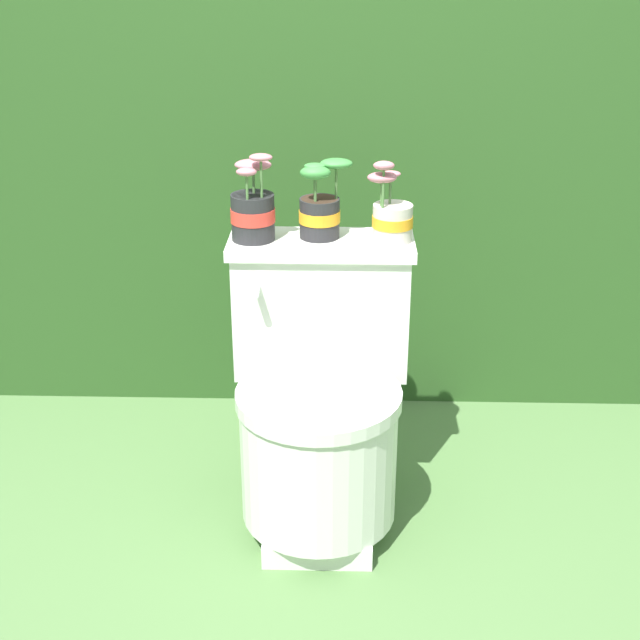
% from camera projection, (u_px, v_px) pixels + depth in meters
% --- Properties ---
extents(ground_plane, '(12.00, 12.00, 0.00)m').
position_uv_depth(ground_plane, '(317.00, 535.00, 2.43)').
color(ground_plane, '#4C703D').
extents(hedge_backdrop, '(3.15, 1.06, 1.53)m').
position_uv_depth(hedge_backdrop, '(327.00, 149.00, 3.29)').
color(hedge_backdrop, '#284C1E').
rests_on(hedge_backdrop, ground).
extents(toilet, '(0.49, 0.56, 0.76)m').
position_uv_depth(toilet, '(320.00, 406.00, 2.38)').
color(toilet, silver).
rests_on(toilet, ground).
extents(potted_plant_left, '(0.12, 0.12, 0.24)m').
position_uv_depth(potted_plant_left, '(253.00, 210.00, 2.33)').
color(potted_plant_left, '#262628').
rests_on(potted_plant_left, toilet).
extents(potted_plant_midleft, '(0.14, 0.11, 0.21)m').
position_uv_depth(potted_plant_midleft, '(320.00, 209.00, 2.34)').
color(potted_plant_midleft, '#262628').
rests_on(potted_plant_midleft, toilet).
extents(potted_plant_middle, '(0.12, 0.11, 0.22)m').
position_uv_depth(potted_plant_middle, '(392.00, 216.00, 2.32)').
color(potted_plant_middle, beige).
rests_on(potted_plant_middle, toilet).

